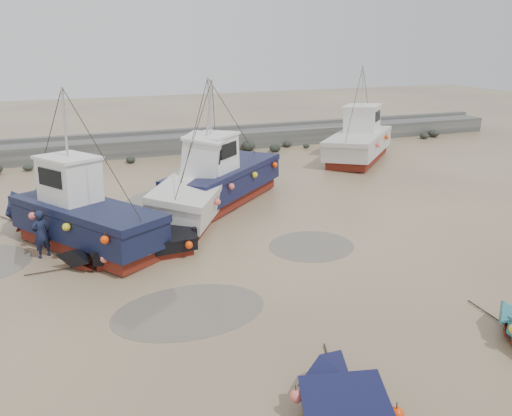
{
  "coord_description": "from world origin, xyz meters",
  "views": [
    {
      "loc": [
        -4.32,
        -13.95,
        8.0
      ],
      "look_at": [
        2.34,
        4.1,
        1.4
      ],
      "focal_mm": 35.0,
      "sensor_mm": 36.0,
      "label": 1
    }
  ],
  "objects_px": {
    "cabin_boat_3": "(361,140)",
    "cabin_boat_1": "(197,185)",
    "dinghy_4": "(133,245)",
    "cabin_boat_2": "(219,180)",
    "person": "(44,257)",
    "cabin_boat_0": "(76,215)"
  },
  "relations": [
    {
      "from": "cabin_boat_3",
      "to": "cabin_boat_1",
      "type": "bearing_deg",
      "value": -107.27
    },
    {
      "from": "dinghy_4",
      "to": "cabin_boat_3",
      "type": "xyz_separation_m",
      "value": [
        16.86,
        11.35,
        0.79
      ]
    },
    {
      "from": "cabin_boat_2",
      "to": "dinghy_4",
      "type": "bearing_deg",
      "value": 94.18
    },
    {
      "from": "dinghy_4",
      "to": "cabin_boat_2",
      "type": "relative_size",
      "value": 0.72
    },
    {
      "from": "cabin_boat_2",
      "to": "person",
      "type": "height_order",
      "value": "cabin_boat_2"
    },
    {
      "from": "dinghy_4",
      "to": "cabin_boat_3",
      "type": "distance_m",
      "value": 20.34
    },
    {
      "from": "cabin_boat_3",
      "to": "dinghy_4",
      "type": "bearing_deg",
      "value": -100.92
    },
    {
      "from": "person",
      "to": "dinghy_4",
      "type": "bearing_deg",
      "value": 127.06
    },
    {
      "from": "cabin_boat_0",
      "to": "person",
      "type": "bearing_deg",
      "value": 170.79
    },
    {
      "from": "cabin_boat_0",
      "to": "person",
      "type": "height_order",
      "value": "cabin_boat_0"
    },
    {
      "from": "cabin_boat_0",
      "to": "cabin_boat_1",
      "type": "xyz_separation_m",
      "value": [
        5.53,
        2.44,
        -0.01
      ]
    },
    {
      "from": "dinghy_4",
      "to": "cabin_boat_1",
      "type": "bearing_deg",
      "value": -42.61
    },
    {
      "from": "person",
      "to": "cabin_boat_1",
      "type": "bearing_deg",
      "value": 173.85
    },
    {
      "from": "cabin_boat_2",
      "to": "cabin_boat_1",
      "type": "bearing_deg",
      "value": 74.84
    },
    {
      "from": "cabin_boat_3",
      "to": "cabin_boat_0",
      "type": "bearing_deg",
      "value": -108.36
    },
    {
      "from": "cabin_boat_1",
      "to": "cabin_boat_3",
      "type": "bearing_deg",
      "value": 57.75
    },
    {
      "from": "dinghy_4",
      "to": "cabin_boat_1",
      "type": "distance_m",
      "value": 5.76
    },
    {
      "from": "cabin_boat_3",
      "to": "cabin_boat_2",
      "type": "bearing_deg",
      "value": -107.2
    },
    {
      "from": "cabin_boat_1",
      "to": "cabin_boat_0",
      "type": "bearing_deg",
      "value": -126.02
    },
    {
      "from": "cabin_boat_0",
      "to": "cabin_boat_3",
      "type": "xyz_separation_m",
      "value": [
        18.78,
        9.37,
        -0.02
      ]
    },
    {
      "from": "cabin_boat_0",
      "to": "cabin_boat_1",
      "type": "relative_size",
      "value": 0.92
    },
    {
      "from": "dinghy_4",
      "to": "person",
      "type": "xyz_separation_m",
      "value": [
        -3.24,
        1.34,
        -0.54
      ]
    }
  ]
}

